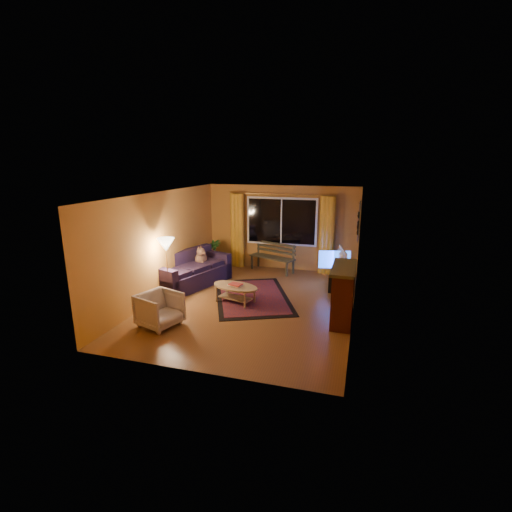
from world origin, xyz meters
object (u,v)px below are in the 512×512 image
(armchair, at_px, (160,308))
(tv_console, at_px, (337,279))
(floor_lamp, at_px, (167,270))
(bench, at_px, (272,264))
(coffee_table, at_px, (235,294))
(sofa, at_px, (192,269))

(armchair, xyz_separation_m, tv_console, (3.19, 3.36, -0.15))
(floor_lamp, bearing_deg, tv_console, 28.49)
(bench, bearing_deg, armchair, -83.97)
(armchair, bearing_deg, bench, 2.44)
(floor_lamp, distance_m, coffee_table, 1.68)
(sofa, relative_size, floor_lamp, 1.47)
(armchair, relative_size, coffee_table, 0.66)
(sofa, relative_size, coffee_table, 1.92)
(sofa, distance_m, coffee_table, 1.74)
(armchair, relative_size, floor_lamp, 0.51)
(bench, bearing_deg, sofa, -110.82)
(bench, relative_size, sofa, 0.65)
(floor_lamp, height_order, tv_console, floor_lamp)
(coffee_table, bearing_deg, sofa, 150.86)
(sofa, xyz_separation_m, coffee_table, (1.51, -0.84, -0.23))
(sofa, bearing_deg, coffee_table, -10.41)
(sofa, relative_size, tv_console, 2.02)
(sofa, distance_m, floor_lamp, 1.15)
(sofa, bearing_deg, tv_console, 32.83)
(coffee_table, distance_m, tv_console, 2.80)
(floor_lamp, relative_size, tv_console, 1.38)
(floor_lamp, bearing_deg, coffee_table, 9.65)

